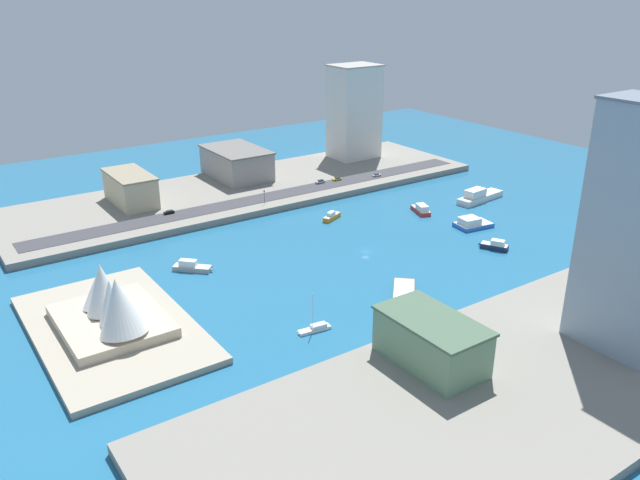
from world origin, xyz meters
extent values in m
plane|color=#23668E|center=(0.00, 0.00, 0.00)|extent=(440.00, 440.00, 0.00)
cube|color=gray|center=(-93.73, 0.00, 1.51)|extent=(70.00, 240.00, 3.01)
cube|color=gray|center=(93.73, 0.00, 1.51)|extent=(70.00, 240.00, 3.01)
cube|color=#A89E89|center=(-4.92, 101.68, 1.00)|extent=(73.59, 43.67, 2.00)
cube|color=#38383D|center=(73.17, 0.00, 3.09)|extent=(12.29, 228.00, 0.15)
cube|color=blue|center=(-4.84, -55.32, 0.87)|extent=(11.62, 16.51, 1.74)
cone|color=blue|center=(-5.96, -63.38, 0.87)|extent=(1.77, 1.77, 1.57)
cube|color=white|center=(-4.52, -53.07, 3.13)|extent=(7.92, 9.01, 2.77)
cube|color=beige|center=(-4.84, -55.32, 1.79)|extent=(11.15, 15.85, 0.10)
cube|color=#1E284C|center=(-26.87, -43.52, 0.97)|extent=(11.17, 8.43, 1.95)
cone|color=#1E284C|center=(-21.74, -40.80, 0.97)|extent=(2.37, 2.37, 1.75)
cube|color=white|center=(-27.94, -44.09, 2.95)|extent=(6.02, 5.23, 2.00)
cube|color=beige|center=(-26.87, -43.52, 2.00)|extent=(10.72, 8.10, 0.10)
cube|color=silver|center=(18.34, -84.98, 1.42)|extent=(10.38, 28.52, 2.84)
cone|color=silver|center=(20.07, -99.58, 1.42)|extent=(2.83, 2.83, 2.55)
cube|color=white|center=(17.81, -80.51, 4.69)|extent=(6.81, 11.21, 3.71)
cube|color=beige|center=(18.34, -84.98, 2.89)|extent=(9.96, 27.38, 0.10)
cube|color=white|center=(-39.65, 51.24, 0.46)|extent=(3.91, 10.64, 0.92)
cone|color=white|center=(-39.02, 56.65, 0.46)|extent=(0.92, 0.92, 0.83)
cube|color=white|center=(-39.82, 49.79, 1.47)|extent=(2.78, 5.10, 1.10)
cube|color=beige|center=(-39.65, 51.24, 0.97)|extent=(3.75, 10.21, 0.10)
cylinder|color=silver|center=(-39.59, 51.76, 6.92)|extent=(0.24, 0.24, 11.99)
cube|color=#999EA3|center=(22.14, 63.53, 0.88)|extent=(12.90, 13.00, 1.75)
cone|color=#999EA3|center=(16.91, 58.22, 0.88)|extent=(2.23, 2.23, 1.58)
cube|color=white|center=(23.20, 64.60, 2.89)|extent=(6.47, 6.51, 2.28)
cube|color=beige|center=(22.14, 63.53, 1.80)|extent=(12.39, 12.48, 0.10)
cube|color=brown|center=(-39.88, 15.58, 0.68)|extent=(26.23, 24.90, 1.37)
cone|color=brown|center=(-28.90, 5.51, 0.68)|extent=(1.74, 1.74, 1.23)
cube|color=white|center=(-43.62, 19.01, 2.23)|extent=(12.24, 11.78, 1.72)
cube|color=beige|center=(-39.88, 15.58, 1.42)|extent=(25.18, 23.90, 0.10)
cube|color=orange|center=(37.43, -10.31, 0.98)|extent=(7.20, 11.25, 1.97)
cone|color=orange|center=(39.87, -15.81, 0.98)|extent=(2.34, 2.34, 1.77)
cube|color=white|center=(37.18, -9.75, 2.83)|extent=(3.67, 4.66, 1.72)
cube|color=beige|center=(37.43, -10.31, 2.02)|extent=(6.91, 10.80, 0.10)
cube|color=red|center=(21.70, -49.16, 0.90)|extent=(13.55, 8.86, 1.81)
cone|color=red|center=(28.12, -51.48, 0.90)|extent=(2.08, 2.08, 1.63)
cube|color=white|center=(20.28, -48.65, 3.00)|extent=(7.63, 5.97, 2.39)
cube|color=beige|center=(21.70, -49.16, 1.86)|extent=(13.01, 8.51, 0.10)
cube|color=gray|center=(111.98, -2.34, 10.15)|extent=(37.78, 24.25, 14.28)
cube|color=slate|center=(111.98, -2.34, 17.69)|extent=(39.29, 25.22, 0.80)
cube|color=slate|center=(-75.63, 38.03, 9.32)|extent=(29.15, 16.42, 12.62)
cube|color=#47624A|center=(-75.63, 38.03, 16.04)|extent=(30.31, 17.08, 0.80)
cube|color=#C6B793|center=(101.02, 58.15, 9.79)|extent=(31.36, 15.72, 13.56)
cube|color=gray|center=(101.02, 58.15, 16.97)|extent=(32.61, 16.35, 0.80)
cube|color=#8C9EB2|center=(-97.66, -12.64, 36.97)|extent=(24.65, 16.40, 67.92)
cube|color=silver|center=(110.48, -78.00, 28.89)|extent=(20.11, 25.78, 51.75)
cube|color=#9D9992|center=(110.48, -78.00, 55.17)|extent=(20.91, 26.81, 0.80)
cylinder|color=black|center=(76.33, 51.47, 3.48)|extent=(0.26, 0.64, 0.64)
cylinder|color=black|center=(77.86, 51.45, 3.48)|extent=(0.26, 0.64, 0.64)
cylinder|color=black|center=(76.29, 48.25, 3.48)|extent=(0.26, 0.64, 0.64)
cylinder|color=black|center=(77.82, 48.23, 3.48)|extent=(0.26, 0.64, 0.64)
cube|color=black|center=(77.08, 49.85, 3.80)|extent=(1.79, 4.61, 0.83)
cube|color=#262D38|center=(77.07, 49.62, 4.45)|extent=(1.56, 2.59, 0.48)
cylinder|color=black|center=(71.33, -64.79, 3.48)|extent=(0.27, 0.65, 0.64)
cylinder|color=black|center=(69.75, -64.75, 3.48)|extent=(0.27, 0.65, 0.64)
cylinder|color=black|center=(71.43, -61.40, 3.48)|extent=(0.27, 0.65, 0.64)
cylinder|color=black|center=(69.85, -61.35, 3.48)|extent=(0.27, 0.65, 0.64)
cube|color=white|center=(70.59, -63.07, 3.74)|extent=(1.92, 4.90, 0.71)
cube|color=#262D38|center=(70.60, -62.83, 4.34)|extent=(1.65, 2.76, 0.50)
cylinder|color=black|center=(75.67, -39.82, 3.48)|extent=(0.25, 0.64, 0.64)
cylinder|color=black|center=(77.28, -39.81, 3.48)|extent=(0.25, 0.64, 0.64)
cylinder|color=black|center=(75.69, -43.22, 3.48)|extent=(0.25, 0.64, 0.64)
cylinder|color=black|center=(77.30, -43.21, 3.48)|extent=(0.25, 0.64, 0.64)
cube|color=yellow|center=(76.48, -41.52, 3.81)|extent=(1.84, 4.87, 0.86)
cube|color=#262D38|center=(76.49, -41.76, 4.49)|extent=(1.61, 2.73, 0.50)
cylinder|color=black|center=(76.37, -29.69, 3.48)|extent=(0.26, 0.64, 0.64)
cylinder|color=black|center=(77.99, -29.67, 3.48)|extent=(0.26, 0.64, 0.64)
cylinder|color=black|center=(76.40, -33.27, 3.48)|extent=(0.26, 0.64, 0.64)
cylinder|color=black|center=(78.03, -33.26, 3.48)|extent=(0.26, 0.64, 0.64)
cube|color=#B7B7BC|center=(77.20, -31.47, 3.83)|extent=(1.88, 5.14, 0.89)
cube|color=#262D38|center=(77.20, -31.73, 4.57)|extent=(1.64, 2.88, 0.59)
cylinder|color=black|center=(65.55, 7.93, 5.76)|extent=(0.18, 0.18, 5.50)
cube|color=black|center=(65.55, 7.93, 9.01)|extent=(0.36, 0.36, 1.00)
sphere|color=red|center=(65.55, 7.93, 9.36)|extent=(0.24, 0.24, 0.24)
sphere|color=yellow|center=(65.55, 7.93, 9.01)|extent=(0.24, 0.24, 0.24)
sphere|color=green|center=(65.55, 7.93, 8.66)|extent=(0.24, 0.24, 0.24)
cube|color=#BCAD93|center=(-4.92, 101.68, 3.50)|extent=(36.95, 29.36, 3.00)
cone|color=white|center=(-15.76, 101.68, 13.20)|extent=(16.30, 13.78, 18.45)
cone|color=white|center=(-8.56, 101.68, 11.64)|extent=(10.46, 9.30, 14.06)
cone|color=white|center=(-0.63, 101.68, 12.70)|extent=(13.52, 11.89, 16.61)
cone|color=white|center=(4.32, 101.68, 9.99)|extent=(13.74, 11.98, 12.19)
cylinder|color=brown|center=(-78.33, -32.06, 4.37)|extent=(0.50, 0.50, 2.71)
sphere|color=#2D7233|center=(-78.33, -32.06, 7.45)|extent=(4.32, 4.32, 4.32)
cylinder|color=brown|center=(-91.71, -23.25, 4.54)|extent=(0.50, 0.50, 3.06)
sphere|color=#2D7233|center=(-91.71, -23.25, 8.80)|extent=(6.83, 6.83, 6.83)
cylinder|color=brown|center=(-89.54, -14.44, 5.17)|extent=(0.50, 0.50, 4.31)
sphere|color=#2D7233|center=(-89.54, -14.44, 9.27)|extent=(4.87, 4.87, 4.87)
camera|label=1|loc=(-180.30, 146.08, 98.44)|focal=35.95mm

